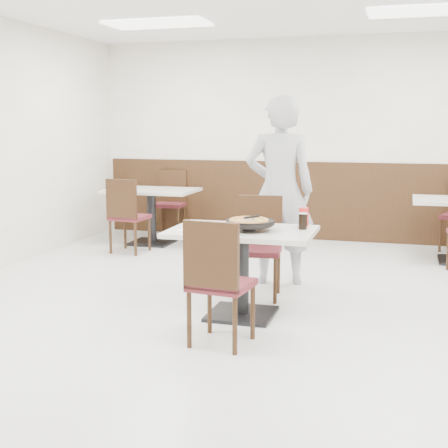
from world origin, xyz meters
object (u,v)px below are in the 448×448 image
(pizza_pan, at_px, (250,226))
(bg_table_left, at_px, (152,216))
(diner_person, at_px, (279,190))
(red_cup, at_px, (304,217))
(side_plate, at_px, (193,230))
(pizza, at_px, (249,223))
(bg_chair_left_near, at_px, (130,215))
(chair_far, at_px, (258,248))
(chair_near, at_px, (222,281))
(cola_glass, at_px, (303,222))
(main_table, at_px, (242,273))
(bg_chair_left_far, at_px, (169,203))

(pizza_pan, xyz_separation_m, bg_table_left, (-2.08, 2.86, -0.42))
(diner_person, bearing_deg, red_cup, 101.12)
(diner_person, bearing_deg, side_plate, 59.51)
(pizza, height_order, diner_person, diner_person)
(bg_table_left, bearing_deg, red_cup, -45.43)
(diner_person, distance_m, bg_table_left, 2.70)
(bg_chair_left_near, bearing_deg, chair_far, -32.48)
(chair_far, distance_m, diner_person, 0.78)
(chair_near, relative_size, red_cup, 5.94)
(pizza_pan, relative_size, bg_chair_left_near, 0.37)
(cola_glass, relative_size, red_cup, 0.81)
(pizza, bearing_deg, cola_glass, 21.03)
(pizza_pan, distance_m, side_plate, 0.48)
(main_table, height_order, bg_chair_left_far, bg_chair_left_far)
(main_table, relative_size, chair_near, 1.26)
(pizza_pan, bearing_deg, side_plate, -161.82)
(main_table, bearing_deg, chair_near, -87.82)
(cola_glass, bearing_deg, bg_table_left, 133.00)
(chair_near, xyz_separation_m, pizza_pan, (0.05, 0.66, 0.32))
(chair_far, bearing_deg, diner_person, -103.94)
(pizza, bearing_deg, chair_far, 95.78)
(chair_far, relative_size, diner_person, 0.50)
(pizza_pan, height_order, bg_table_left, pizza_pan)
(bg_chair_left_far, bearing_deg, bg_table_left, 85.51)
(chair_near, xyz_separation_m, pizza, (0.04, 0.69, 0.34))
(bg_table_left, relative_size, bg_chair_left_far, 1.26)
(pizza, bearing_deg, side_plate, -158.46)
(pizza, distance_m, side_plate, 0.47)
(chair_near, relative_size, bg_chair_left_near, 1.00)
(red_cup, height_order, bg_chair_left_near, bg_chair_left_near)
(chair_far, height_order, bg_table_left, chair_far)
(red_cup, bearing_deg, pizza, -141.35)
(pizza_pan, height_order, side_plate, pizza_pan)
(cola_glass, bearing_deg, red_cup, 96.69)
(side_plate, relative_size, red_cup, 1.06)
(bg_table_left, xyz_separation_m, bg_chair_left_far, (-0.01, 0.69, 0.10))
(main_table, distance_m, bg_chair_left_far, 4.04)
(cola_glass, relative_size, bg_table_left, 0.11)
(side_plate, bearing_deg, red_cup, 30.54)
(chair_far, xyz_separation_m, pizza_pan, (0.08, -0.63, 0.32))
(main_table, relative_size, cola_glass, 9.23)
(diner_person, bearing_deg, pizza_pan, 77.53)
(chair_far, distance_m, cola_glass, 0.74)
(cola_glass, distance_m, bg_table_left, 3.68)
(bg_chair_left_near, bearing_deg, chair_near, -48.82)
(chair_far, xyz_separation_m, diner_person, (0.08, 0.61, 0.48))
(cola_glass, bearing_deg, bg_chair_left_near, 141.00)
(side_plate, bearing_deg, chair_far, 64.40)
(chair_far, height_order, pizza_pan, chair_far)
(red_cup, bearing_deg, chair_far, 148.74)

